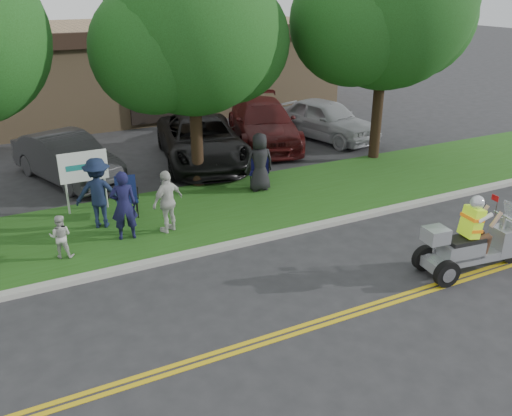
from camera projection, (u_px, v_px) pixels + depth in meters
name	position (u px, v px, depth m)	size (l,w,h in m)	color
ground	(311.00, 308.00, 10.43)	(120.00, 120.00, 0.00)	#28282B
centerline_near	(328.00, 323.00, 9.95)	(60.00, 0.10, 0.01)	gold
centerline_far	(323.00, 319.00, 10.08)	(60.00, 0.10, 0.01)	gold
curb	(243.00, 242.00, 12.91)	(60.00, 0.25, 0.12)	#A8A89E
grass_verge	(208.00, 211.00, 14.68)	(60.00, 4.00, 0.10)	#245215
commercial_building	(137.00, 67.00, 26.08)	(18.00, 8.20, 4.00)	#9E7F5B
tree_mid	(194.00, 35.00, 14.89)	(5.88, 4.80, 7.05)	#332114
tree_right	(387.00, 8.00, 17.21)	(6.86, 5.60, 8.07)	#332114
business_sign	(84.00, 170.00, 14.16)	(1.25, 0.06, 1.75)	silver
trike_scooter	(471.00, 245.00, 11.54)	(2.69, 0.96, 1.76)	black
lawn_chair_a	(260.00, 167.00, 16.16)	(0.76, 0.77, 1.03)	black
lawn_chair_b	(126.00, 194.00, 14.16)	(0.63, 0.65, 1.03)	black
spectator_adult_left	(124.00, 205.00, 12.71)	(0.62, 0.41, 1.70)	#15153C
spectator_adult_right	(168.00, 201.00, 13.12)	(0.92, 0.38, 1.56)	silver
spectator_chair_a	(99.00, 193.00, 13.34)	(1.15, 0.66, 1.79)	#151F3B
spectator_chair_b	(260.00, 162.00, 15.72)	(0.84, 0.54, 1.71)	black
child_right	(60.00, 236.00, 11.96)	(0.49, 0.38, 1.01)	#B9B9B2
parked_car_left	(67.00, 158.00, 16.84)	(1.56, 4.47, 1.47)	#2F2F32
parked_car_mid	(202.00, 141.00, 18.48)	(2.61, 5.66, 1.57)	black
parked_car_right	(263.00, 123.00, 20.69)	(2.25, 5.54, 1.61)	#461010
parked_car_far_right	(326.00, 119.00, 21.34)	(1.85, 4.59, 1.56)	#A2A3A9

